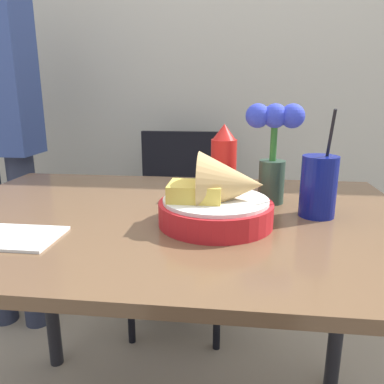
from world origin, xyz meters
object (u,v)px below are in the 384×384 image
(chair_far_window, at_px, (182,211))
(drink_cup, at_px, (318,188))
(food_basket, at_px, (220,200))
(flower_vase, at_px, (273,144))
(ketchup_bottle, at_px, (224,162))

(chair_far_window, bearing_deg, drink_cup, -60.30)
(drink_cup, bearing_deg, food_basket, -159.38)
(drink_cup, xyz_separation_m, flower_vase, (-0.10, 0.10, 0.09))
(chair_far_window, xyz_separation_m, drink_cup, (0.43, -0.75, 0.31))
(drink_cup, relative_size, flower_vase, 0.97)
(food_basket, distance_m, ketchup_bottle, 0.23)
(food_basket, relative_size, drink_cup, 1.01)
(chair_far_window, relative_size, food_basket, 3.42)
(drink_cup, bearing_deg, ketchup_bottle, 147.68)
(chair_far_window, relative_size, ketchup_bottle, 4.27)
(ketchup_bottle, height_order, flower_vase, flower_vase)
(chair_far_window, height_order, ketchup_bottle, ketchup_bottle)
(food_basket, relative_size, ketchup_bottle, 1.25)
(drink_cup, bearing_deg, flower_vase, 134.30)
(ketchup_bottle, distance_m, flower_vase, 0.15)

